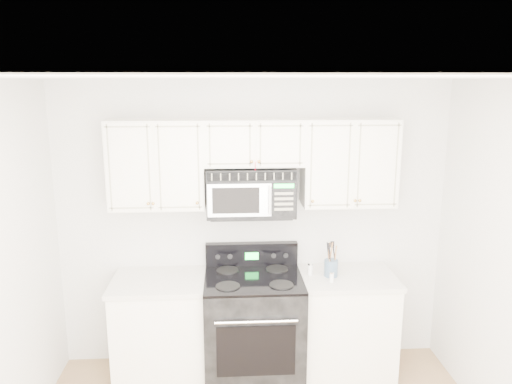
{
  "coord_description": "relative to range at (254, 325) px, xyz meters",
  "views": [
    {
      "loc": [
        -0.23,
        -2.61,
        2.59
      ],
      "look_at": [
        0.0,
        1.3,
        1.71
      ],
      "focal_mm": 35.0,
      "sensor_mm": 36.0,
      "label": 1
    }
  ],
  "objects": [
    {
      "name": "room",
      "position": [
        0.02,
        -1.4,
        0.82
      ],
      "size": [
        3.51,
        3.51,
        2.61
      ],
      "color": "#A08150",
      "rests_on": "ground"
    },
    {
      "name": "base_cabinet_left",
      "position": [
        -0.78,
        0.04,
        -0.06
      ],
      "size": [
        0.86,
        0.65,
        0.92
      ],
      "color": "white",
      "rests_on": "ground"
    },
    {
      "name": "base_cabinet_right",
      "position": [
        0.82,
        0.04,
        -0.06
      ],
      "size": [
        0.86,
        0.65,
        0.92
      ],
      "color": "white",
      "rests_on": "ground"
    },
    {
      "name": "range",
      "position": [
        0.0,
        0.0,
        0.0
      ],
      "size": [
        0.84,
        0.76,
        1.14
      ],
      "color": "black",
      "rests_on": "ground"
    },
    {
      "name": "upper_cabinets",
      "position": [
        0.02,
        0.19,
        1.45
      ],
      "size": [
        2.44,
        0.37,
        0.75
      ],
      "color": "white",
      "rests_on": "ground"
    },
    {
      "name": "microwave",
      "position": [
        -0.01,
        0.16,
        1.17
      ],
      "size": [
        0.75,
        0.43,
        0.42
      ],
      "color": "black",
      "rests_on": "ground"
    },
    {
      "name": "utensil_crock",
      "position": [
        0.68,
        0.03,
        0.52
      ],
      "size": [
        0.12,
        0.12,
        0.32
      ],
      "color": "slate",
      "rests_on": "base_cabinet_right"
    },
    {
      "name": "shaker_salt",
      "position": [
        0.5,
        0.06,
        0.49
      ],
      "size": [
        0.05,
        0.05,
        0.11
      ],
      "color": "silver",
      "rests_on": "base_cabinet_right"
    },
    {
      "name": "shaker_pepper",
      "position": [
        0.66,
        -0.1,
        0.48
      ],
      "size": [
        0.04,
        0.04,
        0.09
      ],
      "color": "silver",
      "rests_on": "base_cabinet_right"
    }
  ]
}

